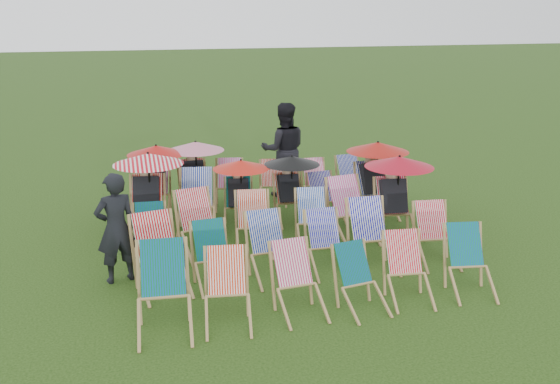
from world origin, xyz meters
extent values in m
plane|color=black|center=(0.00, 0.00, 0.00)|extent=(100.00, 100.00, 0.00)
cube|color=#09632C|center=(-2.06, -1.97, 0.71)|extent=(0.56, 0.43, 0.63)
cube|color=red|center=(-1.28, -2.04, 0.62)|extent=(0.51, 0.40, 0.55)
cube|color=#CA2858|center=(-0.41, -1.99, 0.61)|extent=(0.49, 0.38, 0.55)
cube|color=#09612B|center=(0.38, -2.11, 0.56)|extent=(0.47, 0.38, 0.51)
cube|color=red|center=(1.15, -1.99, 0.60)|extent=(0.48, 0.38, 0.54)
cube|color=#0B7740|center=(2.08, -1.99, 0.61)|extent=(0.51, 0.41, 0.55)
cube|color=red|center=(-2.09, -0.83, 0.70)|extent=(0.60, 0.49, 0.63)
cube|color=#0A6D35|center=(-1.32, -0.88, 0.59)|extent=(0.47, 0.36, 0.53)
cube|color=#061D8D|center=(-0.49, -0.83, 0.63)|extent=(0.51, 0.39, 0.57)
cube|color=#0A08AF|center=(0.39, -0.82, 0.60)|extent=(0.45, 0.33, 0.54)
cube|color=#0B079F|center=(1.10, -0.82, 0.68)|extent=(0.53, 0.40, 0.61)
cube|color=red|center=(2.12, -0.94, 0.61)|extent=(0.50, 0.39, 0.55)
cube|color=#0A6A2C|center=(-2.09, 0.24, 0.58)|extent=(0.46, 0.35, 0.52)
cube|color=red|center=(-1.38, 0.35, 0.67)|extent=(0.57, 0.47, 0.60)
cube|color=red|center=(-0.46, 0.25, 0.63)|extent=(0.52, 0.41, 0.57)
cube|color=#0831AF|center=(0.55, 0.25, 0.61)|extent=(0.50, 0.40, 0.55)
cube|color=#D92B89|center=(1.18, 0.34, 0.70)|extent=(0.57, 0.45, 0.63)
cube|color=red|center=(1.99, 0.25, 0.67)|extent=(0.55, 0.43, 0.60)
cube|color=black|center=(1.99, 0.19, 0.67)|extent=(0.47, 0.48, 0.63)
sphere|color=tan|center=(2.00, 0.30, 1.00)|extent=(0.22, 0.22, 0.22)
cylinder|color=black|center=(2.04, 0.14, 0.95)|extent=(0.03, 0.03, 0.74)
cone|color=#A8091A|center=(2.04, 0.14, 1.29)|extent=(1.16, 1.16, 0.18)
cube|color=red|center=(-2.07, 1.39, 0.69)|extent=(0.57, 0.46, 0.62)
cube|color=black|center=(-2.08, 1.34, 0.69)|extent=(0.50, 0.51, 0.65)
sphere|color=tan|center=(-2.06, 1.44, 1.03)|extent=(0.23, 0.23, 0.23)
cylinder|color=black|center=(-2.02, 1.28, 0.97)|extent=(0.03, 0.03, 0.76)
cone|color=red|center=(-2.02, 1.28, 1.32)|extent=(1.19, 1.19, 0.18)
cube|color=#072097|center=(-1.20, 1.48, 0.71)|extent=(0.60, 0.49, 0.64)
cube|color=#0A702C|center=(-0.46, 1.42, 0.58)|extent=(0.49, 0.39, 0.52)
cube|color=black|center=(-0.47, 1.37, 0.58)|extent=(0.43, 0.44, 0.54)
sphere|color=tan|center=(-0.45, 1.46, 0.86)|extent=(0.19, 0.19, 0.19)
cylinder|color=black|center=(-0.42, 1.33, 0.82)|extent=(0.03, 0.03, 0.63)
cone|color=red|center=(-0.42, 1.33, 1.11)|extent=(1.00, 1.00, 0.15)
cube|color=red|center=(0.47, 1.44, 0.58)|extent=(0.45, 0.33, 0.52)
cube|color=black|center=(0.46, 1.40, 0.58)|extent=(0.37, 0.39, 0.55)
sphere|color=tan|center=(0.47, 1.49, 0.87)|extent=(0.19, 0.19, 0.19)
cylinder|color=black|center=(0.52, 1.36, 0.82)|extent=(0.03, 0.03, 0.64)
cone|color=black|center=(0.52, 1.36, 1.12)|extent=(1.01, 1.01, 0.16)
cube|color=#13079D|center=(1.08, 1.35, 0.58)|extent=(0.47, 0.37, 0.52)
cube|color=#07179D|center=(2.09, 1.40, 0.67)|extent=(0.52, 0.39, 0.60)
cube|color=black|center=(2.09, 1.35, 0.67)|extent=(0.43, 0.45, 0.63)
sphere|color=tan|center=(2.09, 1.46, 1.00)|extent=(0.22, 0.22, 0.22)
cylinder|color=black|center=(2.16, 1.31, 0.95)|extent=(0.03, 0.03, 0.74)
cone|color=#A21109|center=(2.16, 1.31, 1.28)|extent=(1.16, 1.16, 0.18)
cube|color=#E52D97|center=(-1.86, 2.53, 0.63)|extent=(0.53, 0.43, 0.57)
cube|color=black|center=(-1.87, 2.48, 0.63)|extent=(0.46, 0.48, 0.59)
sphere|color=tan|center=(-1.85, 2.58, 0.94)|extent=(0.21, 0.21, 0.21)
cylinder|color=black|center=(-1.82, 2.43, 0.89)|extent=(0.03, 0.03, 0.69)
cone|color=#B00E0A|center=(-1.82, 2.43, 1.21)|extent=(1.09, 1.09, 0.17)
cube|color=red|center=(-1.13, 2.65, 0.63)|extent=(0.50, 0.38, 0.57)
cube|color=black|center=(-1.12, 2.60, 0.63)|extent=(0.42, 0.44, 0.59)
sphere|color=tan|center=(-1.13, 2.70, 0.94)|extent=(0.21, 0.21, 0.21)
cylinder|color=black|center=(-1.06, 2.57, 0.89)|extent=(0.03, 0.03, 0.69)
cone|color=#CD6985|center=(-1.06, 2.57, 1.21)|extent=(1.09, 1.09, 0.17)
cube|color=#F7319D|center=(-0.40, 2.64, 0.61)|extent=(0.52, 0.42, 0.55)
cube|color=red|center=(0.46, 2.63, 0.57)|extent=(0.48, 0.38, 0.51)
cube|color=#EC2F72|center=(1.31, 2.50, 0.57)|extent=(0.43, 0.32, 0.51)
cube|color=#0812A6|center=(2.06, 2.53, 0.58)|extent=(0.46, 0.35, 0.52)
imported|color=black|center=(-2.59, -0.63, 0.80)|extent=(0.67, 0.53, 1.60)
imported|color=black|center=(0.77, 2.88, 0.97)|extent=(1.04, 0.87, 1.93)
camera|label=1|loc=(-2.44, -9.15, 3.77)|focal=40.00mm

